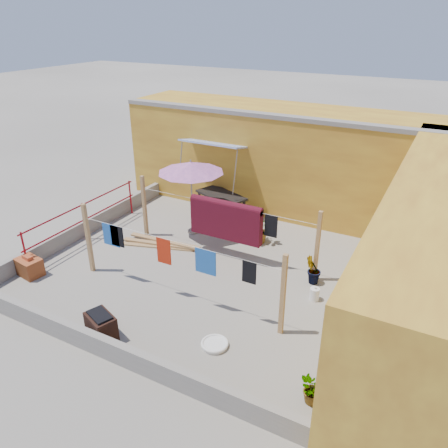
{
  "coord_description": "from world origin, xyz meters",
  "views": [
    {
      "loc": [
        4.78,
        -8.08,
        5.78
      ],
      "look_at": [
        0.31,
        0.3,
        1.2
      ],
      "focal_mm": 35.0,
      "sensor_mm": 36.0,
      "label": 1
    }
  ],
  "objects": [
    {
      "name": "water_jug_b",
      "position": [
        3.28,
        0.18,
        0.16
      ],
      "size": [
        0.23,
        0.23,
        0.36
      ],
      "color": "white",
      "rests_on": "ground"
    },
    {
      "name": "white_basin",
      "position": [
        1.53,
        -2.38,
        0.05
      ],
      "size": [
        0.54,
        0.54,
        0.09
      ],
      "color": "white",
      "rests_on": "ground"
    },
    {
      "name": "green_hose",
      "position": [
        3.45,
        2.17,
        0.04
      ],
      "size": [
        0.57,
        0.57,
        0.08
      ],
      "color": "#197422",
      "rests_on": "ground"
    },
    {
      "name": "lumber_pile",
      "position": [
        -1.77,
        0.43,
        0.07
      ],
      "size": [
        2.28,
        0.82,
        0.14
      ],
      "color": "tan",
      "rests_on": "ground"
    },
    {
      "name": "ground",
      "position": [
        0.0,
        0.0,
        0.0
      ],
      "size": [
        80.0,
        80.0,
        0.0
      ],
      "primitive_type": "plane",
      "color": "#9E998E",
      "rests_on": "ground"
    },
    {
      "name": "parapet_front",
      "position": [
        0.0,
        -3.58,
        0.22
      ],
      "size": [
        8.3,
        0.16,
        0.44
      ],
      "primitive_type": "cube",
      "color": "gray",
      "rests_on": "ground"
    },
    {
      "name": "plant_right_a",
      "position": [
        3.56,
        2.27,
        0.42
      ],
      "size": [
        0.52,
        0.53,
        0.84
      ],
      "primitive_type": "imported",
      "rotation": [
        0.0,
        0.0,
        2.32
      ],
      "color": "#225117",
      "rests_on": "ground"
    },
    {
      "name": "patio_umbrella",
      "position": [
        -1.41,
        1.58,
        1.98
      ],
      "size": [
        1.93,
        1.93,
        2.21
      ],
      "color": "gray",
      "rests_on": "ground"
    },
    {
      "name": "parapet_left",
      "position": [
        -4.08,
        0.0,
        0.22
      ],
      "size": [
        0.16,
        7.3,
        0.44
      ],
      "primitive_type": "cube",
      "color": "gray",
      "rests_on": "ground"
    },
    {
      "name": "plant_back_b",
      "position": [
        3.62,
        3.16,
        0.32
      ],
      "size": [
        0.42,
        0.42,
        0.64
      ],
      "primitive_type": "imported",
      "rotation": [
        0.0,
        0.0,
        1.38
      ],
      "color": "#225117",
      "rests_on": "ground"
    },
    {
      "name": "outdoor_table",
      "position": [
        -1.2,
        2.94,
        0.68
      ],
      "size": [
        1.8,
        1.36,
        0.76
      ],
      "color": "black",
      "rests_on": "ground"
    },
    {
      "name": "plant_back_a",
      "position": [
        0.56,
        1.97,
        0.38
      ],
      "size": [
        0.9,
        0.89,
        0.76
      ],
      "primitive_type": "imported",
      "rotation": [
        0.0,
        0.0,
        0.73
      ],
      "color": "#225117",
      "rests_on": "ground"
    },
    {
      "name": "plant_right_c",
      "position": [
        3.61,
        -2.81,
        0.27
      ],
      "size": [
        0.54,
        0.58,
        0.53
      ],
      "primitive_type": "imported",
      "rotation": [
        0.0,
        0.0,
        5.02
      ],
      "color": "#225117",
      "rests_on": "ground"
    },
    {
      "name": "brazier",
      "position": [
        -0.55,
        -3.2,
        0.27
      ],
      "size": [
        0.74,
        0.62,
        0.56
      ],
      "color": "black",
      "rests_on": "ground"
    },
    {
      "name": "plant_right_b",
      "position": [
        2.5,
        0.62,
        0.36
      ],
      "size": [
        0.49,
        0.51,
        0.72
      ],
      "primitive_type": "imported",
      "rotation": [
        0.0,
        0.0,
        4.11
      ],
      "color": "#225117",
      "rests_on": "ground"
    },
    {
      "name": "red_railing",
      "position": [
        -3.85,
        -0.2,
        0.72
      ],
      "size": [
        0.05,
        4.2,
        1.1
      ],
      "color": "maroon",
      "rests_on": "ground"
    },
    {
      "name": "wall_back",
      "position": [
        0.5,
        4.69,
        1.61
      ],
      "size": [
        11.0,
        3.27,
        3.21
      ],
      "color": "gold",
      "rests_on": "ground"
    },
    {
      "name": "brick_stack",
      "position": [
        -3.7,
        -2.27,
        0.23
      ],
      "size": [
        0.67,
        0.53,
        0.53
      ],
      "color": "#B45A29",
      "rests_on": "ground"
    },
    {
      "name": "clothesline_rig",
      "position": [
        0.07,
        0.58,
        1.02
      ],
      "size": [
        5.09,
        2.35,
        1.8
      ],
      "color": "tan",
      "rests_on": "ground"
    },
    {
      "name": "water_jug_a",
      "position": [
        2.76,
        -0.0,
        0.15
      ],
      "size": [
        0.22,
        0.22,
        0.34
      ],
      "color": "white",
      "rests_on": "ground"
    }
  ]
}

